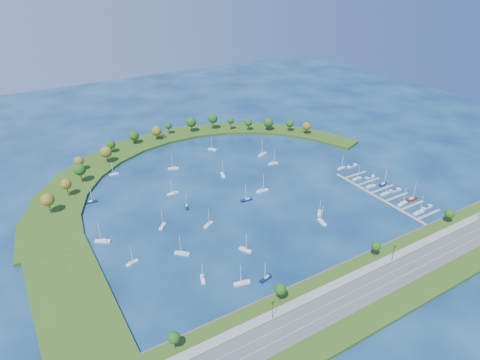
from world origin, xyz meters
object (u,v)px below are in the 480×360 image
moored_boat_9 (91,201)px  docked_boat_1 (427,207)px  moored_boat_15 (262,190)px  moored_boat_21 (246,199)px  moored_boat_7 (173,168)px  moored_boat_1 (322,222)px  docked_boat_2 (402,203)px  moored_boat_12 (162,226)px  docked_boat_5 (395,190)px  docked_boat_10 (341,168)px  moored_boat_20 (203,279)px  moored_boat_13 (182,253)px  docked_boat_0 (419,212)px  docked_boat_11 (352,166)px  moored_boat_10 (266,278)px  moored_boat_2 (114,174)px  docked_boat_6 (371,186)px  moored_boat_8 (262,154)px  moored_boat_6 (187,206)px  moored_boat_11 (223,175)px  moored_boat_0 (132,262)px  docked_boat_4 (385,194)px  docked_boat_3 (412,199)px  moored_boat_17 (245,250)px  docked_boat_7 (384,184)px  moored_boat_4 (208,224)px  docked_boat_8 (357,178)px  moored_boat_19 (212,149)px  moored_boat_14 (273,163)px  moored_boat_3 (242,283)px  docked_boat_9 (370,177)px  harbor_tower (164,136)px  moored_boat_5 (320,212)px  moored_boat_16 (173,193)px  dock_system (385,195)px

moored_boat_9 → docked_boat_1: 227.97m
moored_boat_15 → moored_boat_21: moored_boat_15 is taller
moored_boat_7 → moored_boat_21: moored_boat_7 is taller
moored_boat_1 → docked_boat_2: docked_boat_2 is taller
moored_boat_12 → docked_boat_5: size_ratio=1.15×
docked_boat_10 → moored_boat_20: bearing=-167.5°
moored_boat_13 → docked_boat_0: bearing=-151.7°
docked_boat_10 → docked_boat_11: size_ratio=1.10×
moored_boat_10 → moored_boat_21: 80.50m
docked_boat_1 → moored_boat_2: bearing=135.8°
docked_boat_6 → moored_boat_8: bearing=117.7°
moored_boat_20 → docked_boat_5: bearing=114.9°
moored_boat_12 → moored_boat_13: bearing=-138.6°
moored_boat_1 → moored_boat_6: bearing=58.4°
moored_boat_11 → docked_boat_10: 94.88m
moored_boat_0 → moored_boat_13: moored_boat_13 is taller
moored_boat_8 → docked_boat_4: bearing=90.2°
moored_boat_0 → docked_boat_3: docked_boat_3 is taller
moored_boat_13 → docked_boat_1: 166.17m
moored_boat_17 → docked_boat_7: 129.87m
moored_boat_4 → docked_boat_8: size_ratio=1.00×
docked_boat_1 → docked_boat_4: docked_boat_4 is taller
moored_boat_1 → docked_boat_5: bearing=-75.2°
docked_boat_6 → docked_boat_2: bearing=-85.0°
docked_boat_3 → docked_boat_8: size_ratio=1.12×
docked_boat_5 → moored_boat_13: bearing=-176.0°
docked_boat_8 → moored_boat_19: bearing=122.7°
moored_boat_8 → moored_boat_11: moored_boat_8 is taller
docked_boat_3 → docked_boat_7: 25.36m
moored_boat_2 → moored_boat_17: 138.33m
moored_boat_2 → moored_boat_4: moored_boat_4 is taller
moored_boat_20 → docked_boat_6: size_ratio=0.89×
moored_boat_7 → moored_boat_14: (72.98, -33.75, -0.01)m
moored_boat_3 → moored_boat_21: 83.59m
docked_boat_3 → docked_boat_9: (-0.03, 38.80, -0.31)m
moored_boat_13 → harbor_tower: bearing=-65.1°
harbor_tower → moored_boat_11: 91.57m
moored_boat_7 → docked_boat_2: size_ratio=0.96×
moored_boat_21 → docked_boat_3: (98.97, -58.65, 0.03)m
moored_boat_0 → docked_boat_8: size_ratio=0.91×
moored_boat_2 → docked_boat_6: docked_boat_6 is taller
docked_boat_0 → moored_boat_2: bearing=132.5°
moored_boat_5 → moored_boat_17: 63.15m
moored_boat_13 → moored_boat_16: 69.91m
moored_boat_2 → docked_boat_6: bearing=148.6°
moored_boat_2 → moored_boat_12: size_ratio=0.93×
moored_boat_17 → moored_boat_20: bearing=-99.6°
dock_system → moored_boat_14: size_ratio=6.67×
moored_boat_6 → docked_boat_5: 149.48m
docked_boat_4 → docked_boat_5: bearing=-2.9°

